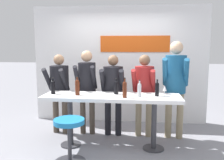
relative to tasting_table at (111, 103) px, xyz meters
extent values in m
plane|color=gray|center=(0.00, 0.00, -0.79)|extent=(40.00, 40.00, 0.00)
cube|color=white|center=(0.00, 1.55, 0.53)|extent=(3.95, 0.10, 2.64)
cube|color=#DB5114|center=(0.35, 1.49, 1.01)|extent=(1.54, 0.02, 0.36)
cube|color=white|center=(0.00, 0.00, 0.10)|extent=(2.35, 0.64, 0.06)
cylinder|color=#333338|center=(-0.73, 0.00, -0.33)|extent=(0.09, 0.09, 0.86)
cylinder|color=#333338|center=(-0.73, 0.00, -0.78)|extent=(0.36, 0.36, 0.02)
cylinder|color=#333338|center=(0.73, 0.00, -0.33)|extent=(0.09, 0.09, 0.86)
cylinder|color=#333338|center=(0.73, 0.00, -0.78)|extent=(0.36, 0.36, 0.02)
cylinder|color=#333338|center=(-0.55, -0.66, -0.45)|extent=(0.06, 0.06, 0.62)
cylinder|color=#1972B2|center=(-0.55, -0.66, -0.14)|extent=(0.46, 0.46, 0.07)
cylinder|color=#473D33|center=(-1.21, 0.63, -0.41)|extent=(0.12, 0.12, 0.76)
cylinder|color=#473D33|center=(-1.01, 0.60, -0.41)|extent=(0.12, 0.12, 0.76)
cylinder|color=black|center=(-1.11, 0.61, 0.28)|extent=(0.41, 0.41, 0.60)
sphere|color=#9E7556|center=(-1.11, 0.61, 0.70)|extent=(0.21, 0.21, 0.21)
cylinder|color=black|center=(-1.30, 0.49, 0.32)|extent=(0.13, 0.37, 0.47)
cylinder|color=black|center=(-0.96, 0.44, 0.32)|extent=(0.13, 0.37, 0.47)
cylinder|color=#473D33|center=(-0.65, 0.62, -0.39)|extent=(0.11, 0.11, 0.80)
cylinder|color=#473D33|center=(-0.46, 0.62, -0.39)|extent=(0.11, 0.11, 0.80)
cylinder|color=black|center=(-0.55, 0.62, 0.33)|extent=(0.35, 0.35, 0.63)
sphere|color=tan|center=(-0.55, 0.62, 0.77)|extent=(0.22, 0.22, 0.22)
cylinder|color=black|center=(-0.71, 0.46, 0.37)|extent=(0.09, 0.38, 0.49)
cylinder|color=black|center=(-0.39, 0.47, 0.37)|extent=(0.09, 0.38, 0.49)
cylinder|color=black|center=(-0.14, 0.60, -0.41)|extent=(0.12, 0.12, 0.76)
cylinder|color=black|center=(0.07, 0.60, -0.41)|extent=(0.12, 0.12, 0.76)
cylinder|color=black|center=(-0.04, 0.60, 0.27)|extent=(0.38, 0.38, 0.60)
sphere|color=brown|center=(-0.04, 0.60, 0.69)|extent=(0.21, 0.21, 0.21)
cylinder|color=black|center=(-0.22, 0.46, 0.32)|extent=(0.09, 0.37, 0.47)
cylinder|color=black|center=(0.14, 0.45, 0.32)|extent=(0.09, 0.37, 0.47)
cylinder|color=gray|center=(0.46, 0.62, -0.41)|extent=(0.12, 0.12, 0.76)
cylinder|color=gray|center=(0.66, 0.60, -0.41)|extent=(0.12, 0.12, 0.76)
cylinder|color=maroon|center=(0.56, 0.61, 0.28)|extent=(0.40, 0.40, 0.60)
sphere|color=brown|center=(0.56, 0.61, 0.70)|extent=(0.21, 0.21, 0.21)
cylinder|color=maroon|center=(0.37, 0.48, 0.32)|extent=(0.12, 0.37, 0.47)
cylinder|color=maroon|center=(0.72, 0.45, 0.32)|extent=(0.12, 0.37, 0.47)
cylinder|color=gray|center=(1.03, 0.60, -0.35)|extent=(0.12, 0.12, 0.88)
cylinder|color=gray|center=(1.24, 0.57, -0.35)|extent=(0.12, 0.12, 0.88)
cylinder|color=#19517A|center=(1.14, 0.58, 0.45)|extent=(0.44, 0.44, 0.70)
sphere|color=#D6AD89|center=(1.14, 0.58, 0.93)|extent=(0.24, 0.24, 0.24)
cylinder|color=#19517A|center=(0.93, 0.44, 0.50)|extent=(0.15, 0.43, 0.54)
cylinder|color=#19517A|center=(1.29, 0.38, 0.50)|extent=(0.15, 0.43, 0.54)
cylinder|color=black|center=(-1.03, 0.02, 0.24)|extent=(0.07, 0.07, 0.20)
sphere|color=black|center=(-1.03, 0.02, 0.34)|extent=(0.07, 0.07, 0.07)
cylinder|color=black|center=(-1.03, 0.02, 0.37)|extent=(0.03, 0.03, 0.07)
cylinder|color=black|center=(-1.03, 0.02, 0.41)|extent=(0.03, 0.03, 0.01)
cylinder|color=#4C1E0F|center=(0.24, -0.16, 0.25)|extent=(0.07, 0.07, 0.23)
sphere|color=#4C1E0F|center=(0.24, -0.16, 0.37)|extent=(0.07, 0.07, 0.07)
cylinder|color=#4C1E0F|center=(0.24, -0.16, 0.41)|extent=(0.03, 0.03, 0.08)
cylinder|color=black|center=(0.24, -0.16, 0.46)|extent=(0.03, 0.03, 0.02)
cylinder|color=#4C1E0F|center=(-0.58, -0.04, 0.25)|extent=(0.08, 0.08, 0.23)
sphere|color=#4C1E0F|center=(-0.58, -0.04, 0.36)|extent=(0.08, 0.08, 0.08)
cylinder|color=#4C1E0F|center=(-0.58, -0.04, 0.40)|extent=(0.03, 0.03, 0.08)
cylinder|color=black|center=(-0.58, -0.04, 0.45)|extent=(0.03, 0.03, 0.02)
cylinder|color=#B7BCC1|center=(0.47, -0.07, 0.23)|extent=(0.06, 0.06, 0.20)
sphere|color=#B7BCC1|center=(0.47, -0.07, 0.33)|extent=(0.06, 0.06, 0.06)
cylinder|color=#B7BCC1|center=(0.47, -0.07, 0.37)|extent=(0.02, 0.02, 0.07)
cylinder|color=black|center=(0.47, -0.07, 0.41)|extent=(0.03, 0.03, 0.01)
cylinder|color=black|center=(0.07, 0.12, 0.23)|extent=(0.07, 0.07, 0.19)
sphere|color=black|center=(0.07, 0.12, 0.33)|extent=(0.07, 0.07, 0.07)
cylinder|color=black|center=(0.07, 0.12, 0.36)|extent=(0.03, 0.03, 0.07)
cylinder|color=black|center=(0.07, 0.12, 0.40)|extent=(0.03, 0.03, 0.01)
cylinder|color=black|center=(0.77, 0.02, 0.23)|extent=(0.07, 0.07, 0.20)
sphere|color=black|center=(0.77, 0.02, 0.33)|extent=(0.07, 0.07, 0.07)
cylinder|color=black|center=(0.77, 0.02, 0.37)|extent=(0.03, 0.03, 0.07)
cylinder|color=black|center=(0.77, 0.02, 0.41)|extent=(0.03, 0.03, 0.01)
cylinder|color=silver|center=(0.89, 0.05, 0.14)|extent=(0.06, 0.06, 0.01)
cylinder|color=silver|center=(0.89, 0.05, 0.18)|extent=(0.01, 0.01, 0.08)
cone|color=silver|center=(0.89, 0.05, 0.27)|extent=(0.07, 0.07, 0.09)
camera|label=1|loc=(0.49, -4.13, 0.99)|focal=40.00mm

